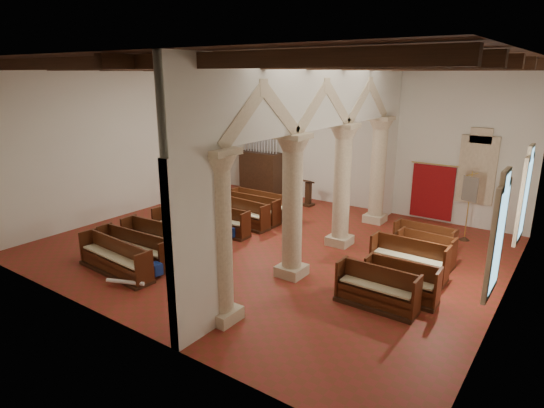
{
  "coord_description": "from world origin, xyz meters",
  "views": [
    {
      "loc": [
        8.26,
        -11.61,
        5.59
      ],
      "look_at": [
        -0.3,
        0.5,
        1.31
      ],
      "focal_mm": 30.0,
      "sensor_mm": 36.0,
      "label": 1
    }
  ],
  "objects": [
    {
      "name": "pipe_organ",
      "position": [
        -4.5,
        5.5,
        1.37
      ],
      "size": [
        2.1,
        0.85,
        4.4
      ],
      "color": "#381E11",
      "rests_on": "floor"
    },
    {
      "name": "dossal_curtain",
      "position": [
        3.5,
        5.92,
        1.17
      ],
      "size": [
        1.8,
        0.07,
        2.17
      ],
      "color": "maroon",
      "rests_on": "floor"
    },
    {
      "name": "nave_pew_2",
      "position": [
        -2.12,
        -2.75,
        0.37
      ],
      "size": [
        3.22,
        0.93,
        1.11
      ],
      "rotation": [
        0.0,
        0.0,
        0.06
      ],
      "color": "#381E11",
      "rests_on": "floor"
    },
    {
      "name": "wall_back",
      "position": [
        0.0,
        6.0,
        3.0
      ],
      "size": [
        14.0,
        0.02,
        6.0
      ],
      "primitive_type": "cube",
      "color": "silver",
      "rests_on": "floor"
    },
    {
      "name": "aisle_pew_4",
      "position": [
        4.43,
        2.11,
        0.35
      ],
      "size": [
        1.89,
        0.75,
        1.03
      ],
      "rotation": [
        0.0,
        0.0,
        -0.03
      ],
      "color": "#381E11",
      "rests_on": "floor"
    },
    {
      "name": "nave_pew_7",
      "position": [
        -2.42,
        1.75,
        0.34
      ],
      "size": [
        2.91,
        0.73,
        1.03
      ],
      "rotation": [
        0.0,
        0.0,
        0.02
      ],
      "color": "#381E11",
      "rests_on": "floor"
    },
    {
      "name": "aisle_pew_1",
      "position": [
        4.86,
        -1.07,
        0.34
      ],
      "size": [
        1.88,
        0.74,
        1.01
      ],
      "rotation": [
        0.0,
        0.0,
        0.04
      ],
      "color": "#381E11",
      "rests_on": "floor"
    },
    {
      "name": "floor",
      "position": [
        0.0,
        0.0,
        0.0
      ],
      "size": [
        14.0,
        14.0,
        0.0
      ],
      "primitive_type": "plane",
      "color": "maroon",
      "rests_on": "ground"
    },
    {
      "name": "nave_pew_3",
      "position": [
        -2.2,
        -1.59,
        0.37
      ],
      "size": [
        3.12,
        0.89,
        1.12
      ],
      "rotation": [
        0.0,
        0.0,
        -0.05
      ],
      "color": "#381E11",
      "rests_on": "floor"
    },
    {
      "name": "ceiling_beams",
      "position": [
        0.0,
        0.0,
        5.82
      ],
      "size": [
        13.8,
        11.8,
        0.3
      ],
      "primitive_type": null,
      "color": "#381E11",
      "rests_on": "wall_back"
    },
    {
      "name": "tube_heater_b",
      "position": [
        -2.42,
        -3.61,
        0.16
      ],
      "size": [
        1.05,
        0.55,
        0.11
      ],
      "primitive_type": "cylinder",
      "rotation": [
        0.0,
        1.57,
        -0.42
      ],
      "color": "white",
      "rests_on": "floor"
    },
    {
      "name": "nave_pew_4",
      "position": [
        -2.46,
        -1.07,
        0.36
      ],
      "size": [
        2.72,
        0.74,
        1.09
      ],
      "rotation": [
        0.0,
        0.0,
        -0.01
      ],
      "color": "#381E11",
      "rests_on": "floor"
    },
    {
      "name": "hymnal_box_c",
      "position": [
        -1.54,
        -0.19,
        0.27
      ],
      "size": [
        0.36,
        0.3,
        0.34
      ],
      "primitive_type": "cube",
      "rotation": [
        0.0,
        0.0,
        0.08
      ],
      "color": "#181698",
      "rests_on": "floor"
    },
    {
      "name": "hymnal_box_a",
      "position": [
        -1.26,
        -3.83,
        0.26
      ],
      "size": [
        0.37,
        0.31,
        0.33
      ],
      "primitive_type": "cube",
      "rotation": [
        0.0,
        0.0,
        -0.15
      ],
      "color": "navy",
      "rests_on": "floor"
    },
    {
      "name": "nave_pew_1",
      "position": [
        -2.62,
        -3.5,
        0.32
      ],
      "size": [
        2.83,
        0.73,
        0.97
      ],
      "rotation": [
        0.0,
        0.0,
        0.03
      ],
      "color": "#381E11",
      "rests_on": "floor"
    },
    {
      "name": "nave_pew_5",
      "position": [
        -2.32,
        -0.0,
        0.32
      ],
      "size": [
        2.52,
        0.75,
        0.98
      ],
      "rotation": [
        0.0,
        0.0,
        0.04
      ],
      "color": "#381E11",
      "rests_on": "floor"
    },
    {
      "name": "window_right_a",
      "position": [
        6.98,
        -1.5,
        2.2
      ],
      "size": [
        0.03,
        1.0,
        2.2
      ],
      "primitive_type": "cube",
      "color": "#316E56",
      "rests_on": "wall_right"
    },
    {
      "name": "nave_pew_8",
      "position": [
        -2.19,
        2.55,
        0.33
      ],
      "size": [
        2.94,
        0.69,
        0.99
      ],
      "rotation": [
        0.0,
        0.0,
        -0.01
      ],
      "color": "#381E11",
      "rests_on": "floor"
    },
    {
      "name": "aisle_pew_0",
      "position": [
        4.51,
        -1.83,
        0.35
      ],
      "size": [
        2.04,
        0.7,
        1.03
      ],
      "rotation": [
        0.0,
        0.0,
        -0.01
      ],
      "color": "#381E11",
      "rests_on": "floor"
    },
    {
      "name": "hymnal_box_b",
      "position": [
        -0.98,
        -2.3,
        0.25
      ],
      "size": [
        0.37,
        0.33,
        0.31
      ],
      "primitive_type": "cube",
      "rotation": [
        0.0,
        0.0,
        -0.31
      ],
      "color": "navy",
      "rests_on": "floor"
    },
    {
      "name": "wall_right",
      "position": [
        7.0,
        0.0,
        3.0
      ],
      "size": [
        0.02,
        12.0,
        6.0
      ],
      "primitive_type": "cube",
      "color": "silver",
      "rests_on": "floor"
    },
    {
      "name": "nave_pew_0",
      "position": [
        -2.46,
        -4.32,
        0.33
      ],
      "size": [
        2.94,
        0.85,
        0.99
      ],
      "rotation": [
        0.0,
        0.0,
        -0.07
      ],
      "color": "#381E11",
      "rests_on": "floor"
    },
    {
      "name": "aisle_pew_2",
      "position": [
        4.54,
        0.37,
        0.36
      ],
      "size": [
        2.14,
        0.73,
        1.08
      ],
      "rotation": [
        0.0,
        0.0,
        -0.0
      ],
      "color": "#381E11",
      "rests_on": "floor"
    },
    {
      "name": "lectern",
      "position": [
        -1.49,
        4.91,
        0.5
      ],
      "size": [
        0.52,
        0.53,
        1.2
      ],
      "rotation": [
        0.0,
        0.0,
        -0.1
      ],
      "color": "#3E2013",
      "rests_on": "floor"
    },
    {
      "name": "processional_banner",
      "position": [
        5.16,
        4.39,
        0.81
      ],
      "size": [
        0.53,
        0.68,
        2.44
      ],
      "rotation": [
        0.0,
        0.0,
        -0.34
      ],
      "color": "#381E11",
      "rests_on": "floor"
    },
    {
      "name": "window_back",
      "position": [
        5.0,
        5.98,
        2.2
      ],
      "size": [
        1.0,
        0.03,
        2.2
      ],
      "primitive_type": "cube",
      "color": "#316E56",
      "rests_on": "wall_back"
    },
    {
      "name": "window_right_b",
      "position": [
        6.98,
        2.5,
        2.2
      ],
      "size": [
        0.03,
        1.0,
        2.2
      ],
      "primitive_type": "cube",
      "color": "#316E56",
      "rests_on": "wall_right"
    },
    {
      "name": "nave_pew_6",
      "position": [
        -2.52,
        1.14,
        0.33
      ],
      "size": [
        3.14,
        0.85,
        1.0
      ],
      "rotation": [
        0.0,
        0.0,
        -0.06
      ],
      "color": "#381E11",
      "rests_on": "floor"
    },
    {
      "name": "aisle_pew_3",
      "position": [
        4.68,
        1.48,
        0.33
      ],
      "size": [
        1.7,
        0.73,
        0.98
      ],
      "rotation": [
        0.0,
        0.0,
        -0.05
      ],
      "color": "#381E11",
      "rests_on": "floor"
    },
    {
      "name": "wall_left",
      "position": [
        -7.0,
        0.0,
        3.0
      ],
      "size": [
        0.02,
        12.0,
        6.0
      ],
      "primitive_type": "cube",
      "color": "silver",
      "rests_on": "floor"
    },
    {
      "name": "tube_heater_a",
      "position": [
        -1.46,
        -4.75,
        0.16
      ],
      "size": [
        1.06,
        0.52,
        0.11
      ],
      "primitive_type": "cylinder",
      "rotation": [
        0.0,
        1.57,
        0.39
      ],
      "color": "white",
      "rests_on": "floor"
    },
    {
      "name": "wall_front",
      "position": [
        0.0,
        -6.0,
        3.0
      ],
      "size": [
        14.0,
        0.02,
        6.0
      ],
      "primitive_type": "cube",
      "color": "silver",
      "rests_on": "floor"
    },
    {
      "name": "arcade",
      "position": [
        1.8,
        0.0,
        3.56
      ],
      "size": [
        0.9,
        11.9,
        6.0
      ],
      "color": "beige",
      "rests_on": "floor"
    },
    {
      "name": "ceiling",
      "position": [
        0.0,
        0.0,
        6.0
      ],
      "size": [
        14.0,
        14.0,
        0.0
      ],
      "primitive_type": "plane",
      "rotation": [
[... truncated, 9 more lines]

